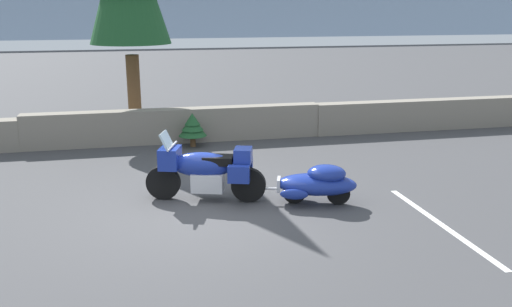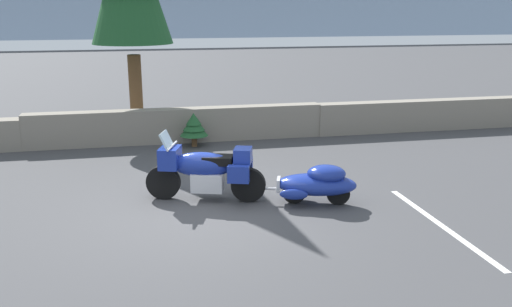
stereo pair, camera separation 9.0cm
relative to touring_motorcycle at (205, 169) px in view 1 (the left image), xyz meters
The scene contains 6 objects.
ground_plane 0.87m from the touring_motorcycle, 105.29° to the right, with size 80.00×80.00×0.00m, color #424244.
stone_guard_wall 4.84m from the touring_motorcycle, 91.38° to the left, with size 24.00×0.54×0.93m.
touring_motorcycle is the anchor object (origin of this frame).
car_shaped_trailer 2.14m from the touring_motorcycle, 17.57° to the right, with size 2.21×1.13×0.76m.
pine_sapling_near 4.25m from the touring_motorcycle, 87.02° to the left, with size 0.75×0.75×0.90m.
parking_stripe_marker 4.36m from the touring_motorcycle, 28.98° to the right, with size 0.12×3.60×0.01m, color silver.
Camera 1 is at (-1.06, -9.38, 3.62)m, focal length 38.58 mm.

